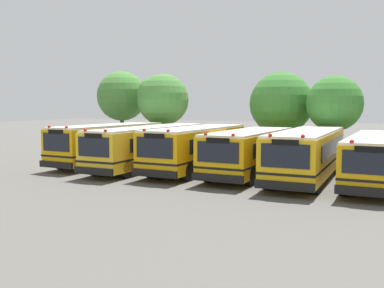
% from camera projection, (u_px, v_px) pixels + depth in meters
% --- Properties ---
extents(ground_plane, '(160.00, 160.00, 0.00)m').
position_uv_depth(ground_plane, '(222.00, 173.00, 25.06)').
color(ground_plane, '#595651').
extents(school_bus_0, '(2.67, 9.84, 2.77)m').
position_uv_depth(school_bus_0, '(109.00, 142.00, 28.66)').
color(school_bus_0, '#EAA80C').
rests_on(school_bus_0, ground_plane).
extents(school_bus_1, '(2.59, 11.57, 2.72)m').
position_uv_depth(school_bus_1, '(150.00, 145.00, 27.12)').
color(school_bus_1, yellow).
rests_on(school_bus_1, ground_plane).
extents(school_bus_2, '(2.73, 9.54, 2.76)m').
position_uv_depth(school_bus_2, '(196.00, 147.00, 25.43)').
color(school_bus_2, '#EAA80C').
rests_on(school_bus_2, ground_plane).
extents(school_bus_3, '(2.66, 9.41, 2.64)m').
position_uv_depth(school_bus_3, '(250.00, 151.00, 24.02)').
color(school_bus_3, '#EAA80C').
rests_on(school_bus_3, ground_plane).
extents(school_bus_4, '(2.78, 10.88, 2.72)m').
position_uv_depth(school_bus_4, '(308.00, 152.00, 22.78)').
color(school_bus_4, yellow).
rests_on(school_bus_4, ground_plane).
extents(school_bus_5, '(2.56, 10.28, 2.56)m').
position_uv_depth(school_bus_5, '(377.00, 157.00, 21.21)').
color(school_bus_5, '#EAA80C').
rests_on(school_bus_5, ground_plane).
extents(tree_0, '(4.36, 4.36, 6.93)m').
position_uv_depth(tree_0, '(121.00, 96.00, 37.88)').
color(tree_0, '#4C3823').
rests_on(tree_0, ground_plane).
extents(tree_1, '(4.18, 4.18, 6.48)m').
position_uv_depth(tree_1, '(161.00, 99.00, 34.73)').
color(tree_1, '#4C3823').
rests_on(tree_1, ground_plane).
extents(tree_2, '(4.64, 4.64, 6.38)m').
position_uv_depth(tree_2, '(281.00, 104.00, 31.70)').
color(tree_2, '#4C3823').
rests_on(tree_2, ground_plane).
extents(tree_3, '(3.72, 3.72, 5.90)m').
position_uv_depth(tree_3, '(334.00, 103.00, 28.52)').
color(tree_3, '#4C3823').
rests_on(tree_3, ground_plane).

